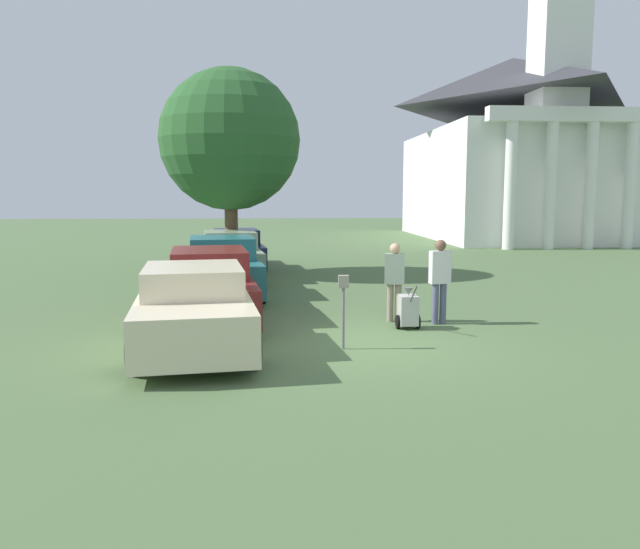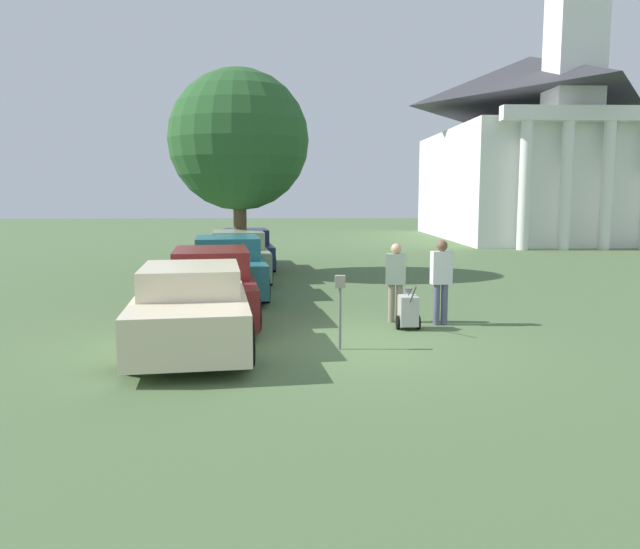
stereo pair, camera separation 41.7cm
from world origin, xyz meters
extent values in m
plane|color=#4C663D|center=(0.00, 0.00, 0.00)|extent=(120.00, 120.00, 0.00)
cube|color=beige|center=(-3.02, 0.13, 0.60)|extent=(2.52, 5.21, 0.78)
cube|color=beige|center=(-2.99, -0.06, 1.23)|extent=(1.92, 2.30, 0.48)
cylinder|color=black|center=(-4.13, 1.56, 0.38)|extent=(0.28, 0.77, 0.75)
cylinder|color=black|center=(-2.30, 1.79, 0.38)|extent=(0.28, 0.77, 0.75)
cylinder|color=black|center=(-3.73, -1.53, 0.38)|extent=(0.28, 0.77, 0.75)
cylinder|color=black|center=(-1.90, -1.29, 0.38)|extent=(0.28, 0.77, 0.75)
cube|color=maroon|center=(-3.02, 2.76, 0.57)|extent=(2.44, 5.42, 0.77)
cube|color=maroon|center=(-2.99, 2.55, 1.25)|extent=(1.84, 2.38, 0.58)
cylinder|color=black|center=(-4.09, 4.26, 0.33)|extent=(0.26, 0.69, 0.67)
cylinder|color=black|center=(-2.36, 4.48, 0.33)|extent=(0.26, 0.69, 0.67)
cylinder|color=black|center=(-3.67, 1.04, 0.33)|extent=(0.26, 0.69, 0.67)
cylinder|color=black|center=(-1.94, 1.26, 0.33)|extent=(0.26, 0.69, 0.67)
cube|color=#23666B|center=(-3.02, 5.95, 0.61)|extent=(2.50, 5.20, 0.82)
cube|color=#23666B|center=(-2.99, 5.75, 1.30)|extent=(1.90, 2.29, 0.57)
cylinder|color=black|center=(-4.12, 7.37, 0.35)|extent=(0.27, 0.72, 0.70)
cylinder|color=black|center=(-2.31, 7.60, 0.35)|extent=(0.27, 0.72, 0.70)
cylinder|color=black|center=(-3.72, 4.29, 0.35)|extent=(0.27, 0.72, 0.70)
cylinder|color=black|center=(-1.91, 4.53, 0.35)|extent=(0.27, 0.72, 0.70)
cube|color=gray|center=(-3.02, 8.96, 0.61)|extent=(2.39, 5.17, 0.83)
cube|color=gray|center=(-2.99, 8.76, 1.29)|extent=(1.81, 2.28, 0.54)
cylinder|color=black|center=(-4.07, 10.38, 0.35)|extent=(0.27, 0.71, 0.69)
cylinder|color=black|center=(-2.36, 10.60, 0.35)|extent=(0.27, 0.71, 0.69)
cylinder|color=black|center=(-3.67, 7.31, 0.35)|extent=(0.27, 0.71, 0.69)
cylinder|color=black|center=(-1.96, 7.53, 0.35)|extent=(0.27, 0.71, 0.69)
cube|color=#19234C|center=(-3.02, 12.17, 0.55)|extent=(2.36, 5.06, 0.74)
cube|color=#19234C|center=(-2.99, 11.98, 1.18)|extent=(1.79, 2.23, 0.52)
cylinder|color=black|center=(-4.06, 13.56, 0.32)|extent=(0.26, 0.67, 0.65)
cylinder|color=black|center=(-2.36, 13.78, 0.32)|extent=(0.26, 0.67, 0.65)
cylinder|color=black|center=(-3.67, 10.56, 0.32)|extent=(0.26, 0.67, 0.65)
cylinder|color=black|center=(-1.97, 10.78, 0.32)|extent=(0.26, 0.67, 0.65)
cylinder|color=slate|center=(-0.37, -0.28, 0.55)|extent=(0.05, 0.05, 1.09)
cube|color=gray|center=(-0.37, -0.28, 1.20)|extent=(0.18, 0.09, 0.22)
cylinder|color=gray|center=(1.06, 2.00, 0.41)|extent=(0.14, 0.14, 0.82)
cylinder|color=gray|center=(0.89, 2.04, 0.41)|extent=(0.14, 0.14, 0.82)
cube|color=gray|center=(0.97, 2.02, 1.14)|extent=(0.46, 0.30, 0.65)
sphere|color=tan|center=(0.97, 2.02, 1.58)|extent=(0.22, 0.22, 0.22)
cylinder|color=#515670|center=(1.96, 1.73, 0.43)|extent=(0.14, 0.14, 0.86)
cylinder|color=#515670|center=(1.79, 1.71, 0.43)|extent=(0.14, 0.14, 0.86)
cube|color=silver|center=(1.87, 1.72, 1.20)|extent=(0.44, 0.27, 0.68)
sphere|color=brown|center=(1.87, 1.72, 1.66)|extent=(0.23, 0.23, 0.23)
cube|color=#B2B2AD|center=(1.12, 1.31, 0.38)|extent=(0.36, 0.44, 0.60)
cone|color=#59595B|center=(1.12, 1.31, 0.76)|extent=(0.18, 0.18, 0.16)
cylinder|color=#4C4C4C|center=(1.12, 0.84, 0.78)|extent=(0.03, 0.59, 0.43)
cylinder|color=black|center=(0.91, 1.31, 0.14)|extent=(0.05, 0.28, 0.28)
cylinder|color=black|center=(1.33, 1.31, 0.14)|extent=(0.05, 0.28, 0.28)
cube|color=white|center=(12.98, 27.44, 3.27)|extent=(10.17, 15.44, 6.55)
pyramid|color=#333338|center=(12.98, 27.44, 9.49)|extent=(10.38, 15.75, 2.95)
cylinder|color=white|center=(9.93, 19.12, 3.11)|extent=(0.56, 0.56, 6.22)
cylinder|color=white|center=(11.97, 19.12, 3.11)|extent=(0.56, 0.56, 6.22)
cylinder|color=white|center=(14.00, 19.12, 3.11)|extent=(0.56, 0.56, 6.22)
cube|color=white|center=(12.98, 19.12, 6.57)|extent=(8.65, 0.70, 0.70)
cube|color=white|center=(12.98, 21.22, 11.13)|extent=(2.40, 2.40, 9.17)
cylinder|color=brown|center=(-3.04, 10.15, 1.26)|extent=(0.44, 0.44, 2.53)
sphere|color=#285628|center=(-3.04, 10.15, 4.50)|extent=(4.65, 4.65, 4.65)
camera|label=1|loc=(-1.53, -10.98, 2.72)|focal=35.00mm
camera|label=2|loc=(-1.12, -11.00, 2.72)|focal=35.00mm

